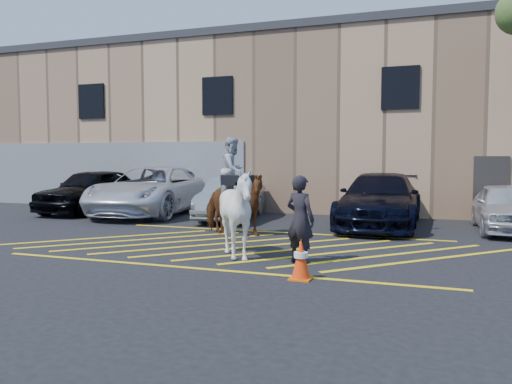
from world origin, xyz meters
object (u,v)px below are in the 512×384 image
(saddled_white, at_px, (237,213))
(traffic_cone, at_px, (301,259))
(car_silver_sedan, at_px, (232,198))
(mounted_bay, at_px, (233,196))
(car_white_pickup, at_px, (153,190))
(handler, at_px, (300,219))
(car_white_suv, at_px, (507,207))
(car_blue_suv, at_px, (380,200))
(car_black_suv, at_px, (92,190))

(saddled_white, xyz_separation_m, traffic_cone, (1.73, -1.34, -0.60))
(car_silver_sedan, relative_size, mounted_bay, 1.64)
(car_white_pickup, bearing_deg, handler, -46.65)
(handler, bearing_deg, car_silver_sedan, -35.29)
(car_white_suv, relative_size, mounted_bay, 1.55)
(car_blue_suv, height_order, handler, handler)
(car_white_suv, xyz_separation_m, traffic_cone, (-4.25, -7.46, -0.35))
(car_blue_suv, bearing_deg, mounted_bay, -137.74)
(car_white_pickup, height_order, saddled_white, saddled_white)
(car_white_suv, bearing_deg, mounted_bay, -156.48)
(traffic_cone, bearing_deg, car_silver_sedan, 119.99)
(car_white_suv, bearing_deg, saddled_white, -134.95)
(car_silver_sedan, relative_size, saddled_white, 2.25)
(traffic_cone, bearing_deg, car_white_suv, 60.32)
(car_black_suv, xyz_separation_m, saddled_white, (8.71, -6.55, 0.11))
(car_black_suv, bearing_deg, car_white_pickup, 4.37)
(car_black_suv, bearing_deg, car_silver_sedan, -1.70)
(car_white_suv, distance_m, saddled_white, 8.56)
(handler, xyz_separation_m, mounted_bay, (-2.63, 2.87, 0.19))
(car_silver_sedan, relative_size, car_blue_suv, 0.78)
(car_black_suv, relative_size, car_blue_suv, 0.89)
(car_white_suv, height_order, mounted_bay, mounted_bay)
(handler, bearing_deg, car_black_suv, -11.08)
(car_white_suv, height_order, handler, handler)
(saddled_white, relative_size, traffic_cone, 2.71)
(car_white_pickup, relative_size, saddled_white, 3.29)
(car_blue_suv, relative_size, handler, 3.17)
(car_black_suv, bearing_deg, mounted_bay, -25.11)
(car_white_pickup, relative_size, car_blue_suv, 1.14)
(mounted_bay, relative_size, saddled_white, 1.37)
(car_blue_suv, relative_size, saddled_white, 2.88)
(handler, height_order, traffic_cone, handler)
(car_silver_sedan, height_order, handler, handler)
(mounted_bay, bearing_deg, traffic_cone, -54.77)
(mounted_bay, distance_m, saddled_white, 3.14)
(mounted_bay, xyz_separation_m, traffic_cone, (2.98, -4.22, -0.73))
(car_blue_suv, relative_size, traffic_cone, 7.81)
(car_white_suv, bearing_deg, car_black_suv, 177.72)
(car_silver_sedan, bearing_deg, car_blue_suv, -8.91)
(car_blue_suv, bearing_deg, car_white_suv, 0.67)
(car_white_suv, height_order, saddled_white, saddled_white)
(traffic_cone, bearing_deg, mounted_bay, 125.23)
(car_white_suv, distance_m, traffic_cone, 8.59)
(traffic_cone, bearing_deg, handler, 104.78)
(car_white_pickup, bearing_deg, car_silver_sedan, -12.11)
(car_white_pickup, relative_size, car_white_suv, 1.55)
(handler, relative_size, saddled_white, 0.91)
(car_white_pickup, height_order, mounted_bay, mounted_bay)
(car_black_suv, height_order, handler, handler)
(handler, distance_m, mounted_bay, 3.90)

